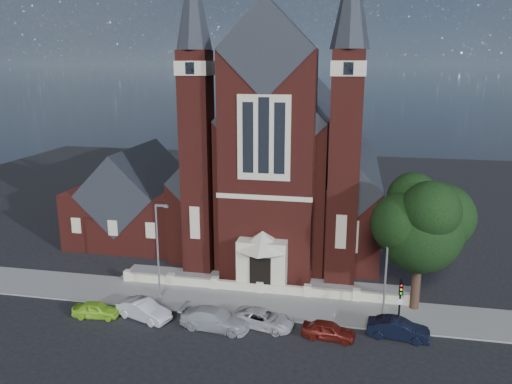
% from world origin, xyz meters
% --- Properties ---
extents(ground, '(120.00, 120.00, 0.00)m').
position_xyz_m(ground, '(0.00, 15.00, 0.00)').
color(ground, black).
rests_on(ground, ground).
extents(pavement_strip, '(60.00, 5.00, 0.12)m').
position_xyz_m(pavement_strip, '(0.00, 4.50, 0.00)').
color(pavement_strip, slate).
rests_on(pavement_strip, ground).
extents(forecourt_paving, '(26.00, 3.00, 0.14)m').
position_xyz_m(forecourt_paving, '(0.00, 8.50, 0.00)').
color(forecourt_paving, slate).
rests_on(forecourt_paving, ground).
extents(forecourt_wall, '(24.00, 0.40, 0.90)m').
position_xyz_m(forecourt_wall, '(0.00, 6.50, 0.00)').
color(forecourt_wall, '#BBB094').
rests_on(forecourt_wall, ground).
extents(church, '(20.01, 34.90, 29.20)m').
position_xyz_m(church, '(-0.00, 22.94, 8.19)').
color(church, '#531C16').
rests_on(church, ground).
extents(parish_hall, '(12.00, 12.20, 10.24)m').
position_xyz_m(parish_hall, '(-16.00, 18.00, 4.01)').
color(parish_hall, '#531C16').
rests_on(parish_hall, ground).
extents(street_tree, '(6.40, 6.60, 10.70)m').
position_xyz_m(street_tree, '(12.60, 5.71, 6.96)').
color(street_tree, black).
rests_on(street_tree, ground).
extents(street_lamp_left, '(1.16, 0.22, 8.09)m').
position_xyz_m(street_lamp_left, '(-7.91, 4.00, 4.60)').
color(street_lamp_left, gray).
rests_on(street_lamp_left, ground).
extents(street_lamp_right, '(1.16, 0.22, 8.09)m').
position_xyz_m(street_lamp_right, '(10.09, 4.00, 4.60)').
color(street_lamp_right, gray).
rests_on(street_lamp_right, ground).
extents(traffic_signal, '(0.28, 0.42, 4.00)m').
position_xyz_m(traffic_signal, '(11.00, 2.43, 2.58)').
color(traffic_signal, black).
rests_on(traffic_signal, ground).
extents(car_lime_van, '(3.70, 1.79, 1.22)m').
position_xyz_m(car_lime_van, '(-11.55, -0.01, 0.61)').
color(car_lime_van, '#97DA2B').
rests_on(car_lime_van, ground).
extents(car_silver_a, '(4.70, 2.89, 1.46)m').
position_xyz_m(car_silver_a, '(-7.86, 0.42, 0.73)').
color(car_silver_a, silver).
rests_on(car_silver_a, ground).
extents(car_silver_b, '(5.38, 2.65, 1.51)m').
position_xyz_m(car_silver_b, '(-2.16, 0.10, 0.75)').
color(car_silver_b, '#ACB0B4').
rests_on(car_silver_b, ground).
extents(car_white_suv, '(4.95, 3.07, 1.28)m').
position_xyz_m(car_white_suv, '(1.29, 1.01, 0.64)').
color(car_white_suv, silver).
rests_on(car_white_suv, ground).
extents(car_dark_red, '(3.89, 1.87, 1.28)m').
position_xyz_m(car_dark_red, '(6.08, 0.27, 0.64)').
color(car_dark_red, '#5F1610').
rests_on(car_dark_red, ground).
extents(car_navy, '(4.46, 1.99, 1.42)m').
position_xyz_m(car_navy, '(10.90, 1.27, 0.71)').
color(car_navy, black).
rests_on(car_navy, ground).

